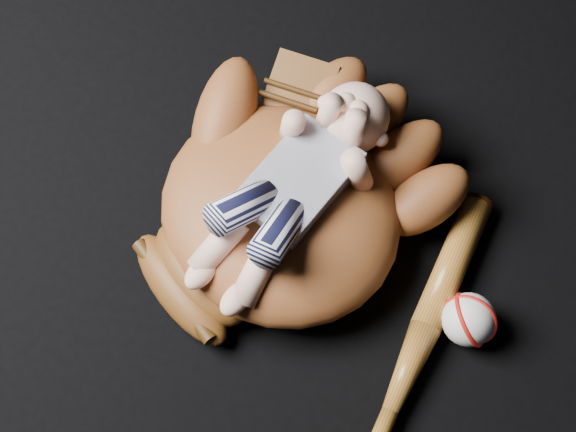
% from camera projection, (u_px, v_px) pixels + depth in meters
% --- Properties ---
extents(baseball_glove, '(0.57, 0.61, 0.16)m').
position_uv_depth(baseball_glove, '(280.00, 206.00, 1.23)').
color(baseball_glove, brown).
rests_on(baseball_glove, ground).
extents(newborn_baby, '(0.19, 0.38, 0.15)m').
position_uv_depth(newborn_baby, '(286.00, 194.00, 1.18)').
color(newborn_baby, '#EDB499').
rests_on(newborn_baby, baseball_glove).
extents(baseball_bat, '(0.13, 0.48, 0.04)m').
position_uv_depth(baseball_bat, '(418.00, 345.00, 1.20)').
color(baseball_bat, '#93581C').
rests_on(baseball_bat, ground).
extents(baseball, '(0.10, 0.10, 0.07)m').
position_uv_depth(baseball, '(469.00, 320.00, 1.20)').
color(baseball, white).
rests_on(baseball, ground).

